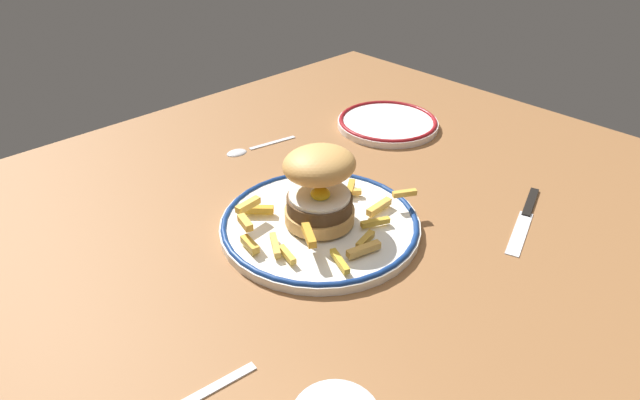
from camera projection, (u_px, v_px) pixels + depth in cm
name	position (u px, v px, depth cm)	size (l,w,h in cm)	color
ground_plane	(327.00, 228.00, 76.92)	(116.91, 100.10, 4.00)	brown
dinner_plate	(320.00, 223.00, 72.91)	(27.18, 27.18, 1.60)	white
burger	(319.00, 185.00, 70.01)	(11.01, 11.25, 10.36)	tan
fries_pile	(317.00, 223.00, 69.89)	(24.02, 19.43, 2.95)	#E4AA4E
side_plate	(388.00, 122.00, 100.57)	(18.80, 18.80, 1.60)	white
knife	(526.00, 213.00, 75.96)	(17.52, 7.22, 0.70)	black
spoon	(245.00, 149.00, 92.45)	(13.39, 4.12, 0.90)	silver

